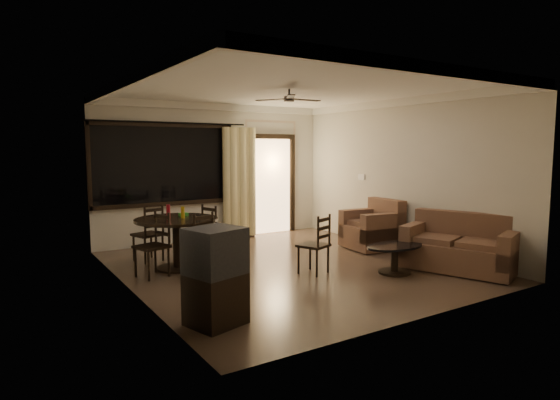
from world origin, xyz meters
TOP-DOWN VIEW (x-y plane):
  - ground at (0.00, 0.00)m, footprint 5.50×5.50m
  - room_shell at (0.59, 1.77)m, footprint 5.50×6.70m
  - dining_table at (-1.58, 0.80)m, footprint 1.28×1.28m
  - dining_chair_west at (-2.04, 0.56)m, footprint 0.52×0.52m
  - dining_chair_east at (-0.77, 1.03)m, footprint 0.52×0.52m
  - dining_chair_south at (-1.34, -0.03)m, footprint 0.52×0.56m
  - dining_chair_north at (-1.80, 1.55)m, footprint 0.52×0.52m
  - tv_cabinet at (-2.05, -1.67)m, footprint 0.66×0.63m
  - sofa at (2.11, -1.64)m, footprint 1.36×1.81m
  - armchair at (2.11, 0.26)m, footprint 1.00×1.00m
  - coffee_table at (1.11, -1.23)m, footprint 0.99×0.60m
  - side_chair at (0.08, -0.57)m, footprint 0.52×0.52m

SIDE VIEW (x-z plane):
  - ground at x=0.00m, z-range 0.00..0.00m
  - side_chair at x=0.08m, z-range -0.18..0.72m
  - dining_chair_west at x=-2.04m, z-range -0.19..0.76m
  - dining_chair_east at x=-0.77m, z-range -0.19..0.76m
  - dining_chair_north at x=-1.80m, z-range -0.19..0.76m
  - coffee_table at x=1.11m, z-range 0.07..0.51m
  - dining_chair_south at x=-1.34m, z-range -0.17..0.78m
  - sofa at x=2.11m, z-range -0.09..0.78m
  - armchair at x=2.11m, z-range -0.08..0.83m
  - tv_cabinet at x=-2.05m, z-range 0.00..1.05m
  - dining_table at x=-1.58m, z-range 0.12..1.14m
  - room_shell at x=0.59m, z-range -0.92..4.58m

